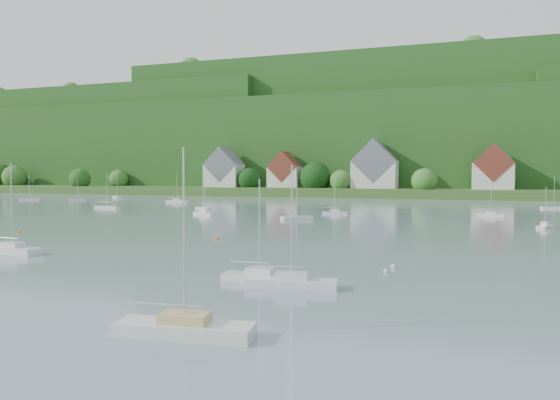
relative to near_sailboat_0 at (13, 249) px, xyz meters
name	(u,v)px	position (x,y,z in m)	size (l,w,h in m)	color
far_shore_strip	(366,191)	(9.68, 163.95, 1.02)	(600.00, 60.00, 3.00)	#34531F
forested_ridge	(390,145)	(10.07, 232.51, 22.41)	(620.00, 181.22, 69.89)	#1A4516
village_building_0	(224,171)	(-45.32, 150.95, 9.04)	(14.00, 10.40, 16.00)	silver
village_building_1	(285,173)	(-20.32, 152.95, 8.28)	(12.00, 9.36, 14.00)	silver
village_building_2	(375,168)	(14.68, 151.95, 9.79)	(16.00, 11.44, 18.00)	silver
village_building_3	(493,170)	(54.68, 149.95, 8.95)	(13.00, 10.40, 15.50)	silver
near_sailboat_0	(13,249)	(0.00, 0.00, 0.00)	(7.17, 2.90, 9.40)	silver
near_sailboat_2	(185,327)	(30.78, -19.27, 0.01)	(7.33, 2.82, 9.64)	silver
near_sailboat_3	(260,276)	(29.52, -5.28, -0.05)	(5.85, 1.64, 7.89)	silver
near_sailboat_4	(292,282)	(32.51, -6.61, -0.02)	(6.81, 2.84, 8.91)	silver
mooring_buoy_1	(386,272)	(38.18, 1.83, -0.48)	(0.38, 0.38, 0.38)	white
mooring_buoy_2	(217,239)	(15.10, 17.52, -0.48)	(0.45, 0.45, 0.45)	orange
mooring_buoy_3	(19,233)	(-14.33, 15.22, -0.48)	(0.45, 0.45, 0.45)	orange
mooring_buoy_4	(393,268)	(38.53, 4.13, -0.48)	(0.44, 0.44, 0.44)	white
far_sailboat_cluster	(322,207)	(13.20, 78.96, -0.10)	(197.85, 68.48, 8.71)	silver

